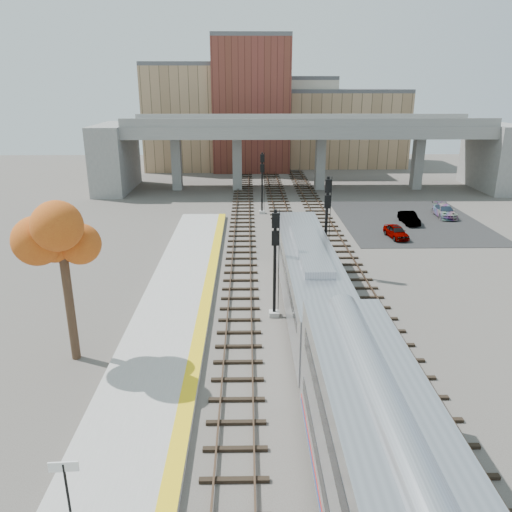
# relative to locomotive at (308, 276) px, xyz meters

# --- Properties ---
(ground) EXTENTS (160.00, 160.00, 0.00)m
(ground) POSITION_rel_locomotive_xyz_m (-1.00, -6.76, -2.28)
(ground) COLOR #47423D
(ground) RESTS_ON ground
(platform) EXTENTS (4.50, 60.00, 0.35)m
(platform) POSITION_rel_locomotive_xyz_m (-8.25, -6.76, -2.10)
(platform) COLOR #9E9E99
(platform) RESTS_ON ground
(yellow_strip) EXTENTS (0.70, 60.00, 0.01)m
(yellow_strip) POSITION_rel_locomotive_xyz_m (-6.35, -6.76, -1.92)
(yellow_strip) COLOR yellow
(yellow_strip) RESTS_ON platform
(tracks) EXTENTS (10.70, 95.00, 0.25)m
(tracks) POSITION_rel_locomotive_xyz_m (-0.07, 5.74, -2.20)
(tracks) COLOR black
(tracks) RESTS_ON ground
(overpass) EXTENTS (54.00, 12.00, 9.50)m
(overpass) POSITION_rel_locomotive_xyz_m (3.92, 38.24, 3.53)
(overpass) COLOR slate
(overpass) RESTS_ON ground
(buildings_far) EXTENTS (43.00, 21.00, 20.60)m
(buildings_far) POSITION_rel_locomotive_xyz_m (0.26, 59.81, 5.60)
(buildings_far) COLOR tan
(buildings_far) RESTS_ON ground
(parking_lot) EXTENTS (14.00, 18.00, 0.04)m
(parking_lot) POSITION_rel_locomotive_xyz_m (13.00, 21.24, -2.26)
(parking_lot) COLOR black
(parking_lot) RESTS_ON ground
(locomotive) EXTENTS (3.02, 19.05, 4.10)m
(locomotive) POSITION_rel_locomotive_xyz_m (0.00, 0.00, 0.00)
(locomotive) COLOR #A8AAB2
(locomotive) RESTS_ON ground
(signal_mast_near) EXTENTS (0.60, 0.64, 6.62)m
(signal_mast_near) POSITION_rel_locomotive_xyz_m (-2.10, -0.80, 0.92)
(signal_mast_near) COLOR #9E9E99
(signal_mast_near) RESTS_ON ground
(signal_mast_mid) EXTENTS (0.60, 0.64, 7.20)m
(signal_mast_mid) POSITION_rel_locomotive_xyz_m (2.00, 6.49, 1.32)
(signal_mast_mid) COLOR #9E9E99
(signal_mast_mid) RESTS_ON ground
(signal_mast_far) EXTENTS (0.60, 0.64, 6.56)m
(signal_mast_far) POSITION_rel_locomotive_xyz_m (-2.10, 24.74, 0.88)
(signal_mast_far) COLOR #9E9E99
(signal_mast_far) RESTS_ON ground
(station_sign) EXTENTS (0.90, 0.10, 2.27)m
(station_sign) POSITION_rel_locomotive_xyz_m (-9.24, -15.97, -0.30)
(station_sign) COLOR black
(station_sign) RESTS_ON platform
(tree) EXTENTS (3.60, 3.60, 8.87)m
(tree) POSITION_rel_locomotive_xyz_m (-12.51, -5.45, 4.30)
(tree) COLOR #382619
(tree) RESTS_ON ground
(car_a) EXTENTS (1.83, 3.57, 1.16)m
(car_a) POSITION_rel_locomotive_xyz_m (9.87, 15.29, -1.66)
(car_a) COLOR #99999E
(car_a) RESTS_ON parking_lot
(car_b) EXTENTS (1.37, 3.62, 1.18)m
(car_b) POSITION_rel_locomotive_xyz_m (12.56, 20.15, -1.65)
(car_b) COLOR #99999E
(car_b) RESTS_ON parking_lot
(car_c) EXTENTS (2.01, 4.40, 1.25)m
(car_c) POSITION_rel_locomotive_xyz_m (17.15, 22.81, -1.61)
(car_c) COLOR #99999E
(car_c) RESTS_ON parking_lot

